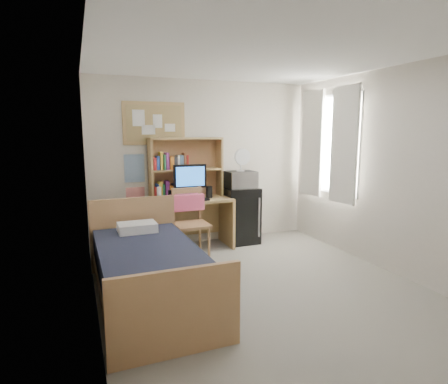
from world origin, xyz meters
name	(u,v)px	position (x,y,z in m)	size (l,w,h in m)	color
floor	(262,290)	(0.00, 0.00, -0.01)	(3.60, 4.20, 0.02)	gray
ceiling	(266,54)	(0.00, 0.00, 2.60)	(3.60, 4.20, 0.02)	white
wall_back	(203,163)	(0.00, 2.10, 1.30)	(3.60, 0.04, 2.60)	beige
wall_front	(431,218)	(0.00, -2.10, 1.30)	(3.60, 0.04, 2.60)	beige
wall_left	(91,186)	(-1.80, 0.00, 1.30)	(0.04, 4.20, 2.60)	beige
wall_right	(390,171)	(1.80, 0.00, 1.30)	(0.04, 4.20, 2.60)	beige
window_unit	(329,144)	(1.75, 1.20, 1.60)	(0.10, 1.40, 1.70)	white
curtain_left	(344,145)	(1.72, 0.80, 1.60)	(0.04, 0.55, 1.70)	white
curtain_right	(312,144)	(1.72, 1.60, 1.60)	(0.04, 0.55, 1.70)	white
bulletin_board	(154,123)	(-0.78, 2.08, 1.92)	(0.94, 0.03, 0.64)	tan
poster_wave	(134,168)	(-1.10, 2.09, 1.25)	(0.30, 0.01, 0.42)	#285FA2
poster_japan	(136,199)	(-1.10, 2.09, 0.78)	(0.28, 0.01, 0.36)	red
desk	(190,224)	(-0.34, 1.76, 0.39)	(1.26, 0.63, 0.79)	tan
desk_chair	(192,224)	(-0.45, 1.29, 0.51)	(0.51, 0.51, 1.02)	#AD8052
mini_fridge	(240,215)	(0.52, 1.81, 0.45)	(0.53, 0.53, 0.91)	black
bed	(150,275)	(-1.25, 0.16, 0.29)	(1.05, 2.11, 0.58)	black
hutch	(186,168)	(-0.34, 1.91, 1.25)	(1.12, 0.29, 0.92)	tan
monitor	(190,182)	(-0.34, 1.70, 1.06)	(0.50, 0.04, 0.53)	black
keyboard	(193,200)	(-0.34, 1.56, 0.80)	(0.48, 0.15, 0.02)	black
speaker_left	(171,195)	(-0.64, 1.70, 0.87)	(0.06, 0.06, 0.16)	black
speaker_right	(209,192)	(-0.04, 1.70, 0.88)	(0.08, 0.08, 0.18)	black
water_bottle	(159,194)	(-0.82, 1.66, 0.90)	(0.06, 0.06, 0.22)	white
hoodie	(187,202)	(-0.46, 1.49, 0.79)	(0.49, 0.15, 0.23)	#FB5F88
microwave	(241,179)	(0.52, 1.79, 1.04)	(0.46, 0.35, 0.26)	silver
desk_fan	(241,161)	(0.52, 1.79, 1.33)	(0.26, 0.26, 0.32)	white
pillow	(137,227)	(-1.26, 0.91, 0.63)	(0.46, 0.32, 0.11)	white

